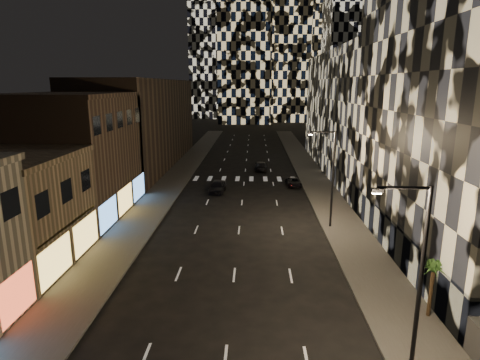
# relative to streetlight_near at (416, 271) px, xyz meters

# --- Properties ---
(sidewalk_left) EXTENTS (4.00, 120.00, 0.15)m
(sidewalk_left) POSITION_rel_streetlight_near_xyz_m (-18.35, 40.00, -5.28)
(sidewalk_left) COLOR #47443F
(sidewalk_left) RESTS_ON ground
(sidewalk_right) EXTENTS (4.00, 120.00, 0.15)m
(sidewalk_right) POSITION_rel_streetlight_near_xyz_m (1.65, 40.00, -5.28)
(sidewalk_right) COLOR #47443F
(sidewalk_right) RESTS_ON ground
(curb_left) EXTENTS (0.20, 120.00, 0.15)m
(curb_left) POSITION_rel_streetlight_near_xyz_m (-16.25, 40.00, -5.28)
(curb_left) COLOR #4C4C47
(curb_left) RESTS_ON ground
(curb_right) EXTENTS (0.20, 120.00, 0.15)m
(curb_right) POSITION_rel_streetlight_near_xyz_m (-0.45, 40.00, -5.28)
(curb_right) COLOR #4C4C47
(curb_right) RESTS_ON ground
(retail_tan) EXTENTS (10.00, 10.00, 8.00)m
(retail_tan) POSITION_rel_streetlight_near_xyz_m (-25.35, 11.00, -1.35)
(retail_tan) COLOR #8B7453
(retail_tan) RESTS_ON ground
(retail_brown) EXTENTS (10.00, 15.00, 12.00)m
(retail_brown) POSITION_rel_streetlight_near_xyz_m (-25.35, 23.50, 0.65)
(retail_brown) COLOR #4D3A2C
(retail_brown) RESTS_ON ground
(retail_filler_left) EXTENTS (10.00, 40.00, 14.00)m
(retail_filler_left) POSITION_rel_streetlight_near_xyz_m (-25.35, 50.00, 1.65)
(retail_filler_left) COLOR #4D3A2C
(retail_filler_left) RESTS_ON ground
(midrise_base) EXTENTS (0.60, 25.00, 3.00)m
(midrise_base) POSITION_rel_streetlight_near_xyz_m (3.95, 14.50, -3.85)
(midrise_base) COLOR #383838
(midrise_base) RESTS_ON ground
(midrise_filler_right) EXTENTS (16.00, 40.00, 18.00)m
(midrise_filler_right) POSITION_rel_streetlight_near_xyz_m (11.65, 47.00, 3.65)
(midrise_filler_right) COLOR #232326
(midrise_filler_right) RESTS_ON ground
(streetlight_near) EXTENTS (2.55, 0.25, 9.00)m
(streetlight_near) POSITION_rel_streetlight_near_xyz_m (0.00, 0.00, 0.00)
(streetlight_near) COLOR black
(streetlight_near) RESTS_ON sidewalk_right
(streetlight_far) EXTENTS (2.55, 0.25, 9.00)m
(streetlight_far) POSITION_rel_streetlight_near_xyz_m (0.00, 20.00, 0.00)
(streetlight_far) COLOR black
(streetlight_far) RESTS_ON sidewalk_right
(car_dark_midlane) EXTENTS (2.14, 4.59, 1.52)m
(car_dark_midlane) POSITION_rel_streetlight_near_xyz_m (-11.56, 32.37, -4.59)
(car_dark_midlane) COLOR black
(car_dark_midlane) RESTS_ON ground
(car_dark_oncoming) EXTENTS (2.06, 4.79, 1.38)m
(car_dark_oncoming) POSITION_rel_streetlight_near_xyz_m (-5.91, 46.03, -4.66)
(car_dark_oncoming) COLOR black
(car_dark_oncoming) RESTS_ON ground
(car_dark_rightlane) EXTENTS (2.09, 4.00, 1.08)m
(car_dark_rightlane) POSITION_rel_streetlight_near_xyz_m (-1.72, 35.83, -4.82)
(car_dark_rightlane) COLOR black
(car_dark_rightlane) RESTS_ON ground
(palm_tree) EXTENTS (1.73, 1.74, 3.41)m
(palm_tree) POSITION_rel_streetlight_near_xyz_m (3.15, 5.02, -2.39)
(palm_tree) COLOR #47331E
(palm_tree) RESTS_ON sidewalk_right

